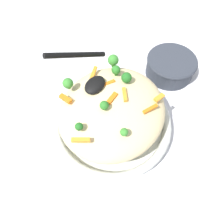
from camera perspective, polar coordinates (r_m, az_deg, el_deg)
name	(u,v)px	position (r m, az deg, el deg)	size (l,w,h in m)	color
ground_plane	(112,128)	(0.56, 0.00, -4.41)	(2.40, 2.40, 0.00)	silver
serving_bowl	(112,123)	(0.53, 0.00, -3.15)	(0.30, 0.30, 0.05)	silver
pasta_mound	(112,110)	(0.48, 0.00, 0.54)	(0.26, 0.24, 0.09)	beige
carrot_piece_0	(66,99)	(0.46, -12.85, 3.66)	(0.03, 0.01, 0.01)	orange
carrot_piece_1	(150,109)	(0.44, 10.65, 0.90)	(0.04, 0.01, 0.01)	orange
carrot_piece_2	(93,73)	(0.49, -5.19, 10.76)	(0.04, 0.01, 0.01)	orange
carrot_piece_3	(81,140)	(0.40, -8.62, -7.80)	(0.04, 0.01, 0.01)	orange
carrot_piece_4	(112,97)	(0.44, -0.01, 4.12)	(0.03, 0.01, 0.01)	orange
carrot_piece_5	(107,84)	(0.47, -1.52, 7.85)	(0.04, 0.01, 0.01)	orange
carrot_piece_6	(125,95)	(0.44, 3.57, 4.87)	(0.04, 0.01, 0.01)	orange
carrot_piece_7	(159,98)	(0.46, 13.05, 3.93)	(0.03, 0.01, 0.01)	orange
broccoli_floret_0	(116,70)	(0.48, 1.12, 11.62)	(0.02, 0.02, 0.03)	#296820
broccoli_floret_1	(103,105)	(0.42, -2.41, 1.94)	(0.02, 0.02, 0.02)	#296820
broccoli_floret_2	(124,132)	(0.40, 3.41, -5.66)	(0.02, 0.02, 0.02)	#377928
broccoli_floret_3	(126,77)	(0.47, 3.81, 9.62)	(0.02, 0.02, 0.03)	#205B1C
broccoli_floret_4	(68,83)	(0.47, -12.20, 7.79)	(0.02, 0.02, 0.03)	#377928
broccoli_floret_5	(113,60)	(0.50, 0.35, 14.24)	(0.03, 0.03, 0.03)	#377928
broccoli_floret_6	(79,127)	(0.41, -9.19, -4.07)	(0.02, 0.02, 0.02)	#205B1C
serving_spoon	(89,74)	(0.46, -6.57, 10.46)	(0.14, 0.12, 0.08)	black
companion_bowl	(171,65)	(0.67, 16.05, 12.38)	(0.15, 0.15, 0.06)	#333842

